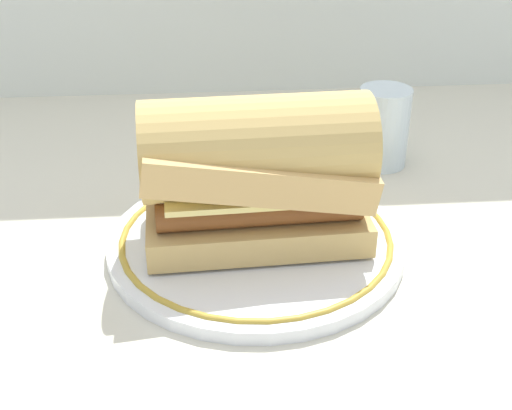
{
  "coord_description": "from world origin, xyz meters",
  "views": [
    {
      "loc": [
        -0.06,
        -0.51,
        0.34
      ],
      "look_at": [
        -0.02,
        0.01,
        0.04
      ],
      "focal_mm": 48.31,
      "sensor_mm": 36.0,
      "label": 1
    }
  ],
  "objects": [
    {
      "name": "ground_plane",
      "position": [
        0.0,
        0.0,
        0.0
      ],
      "size": [
        1.5,
        1.5,
        0.0
      ],
      "primitive_type": "plane",
      "color": "beige"
    },
    {
      "name": "plate",
      "position": [
        -0.02,
        0.01,
        0.01
      ],
      "size": [
        0.26,
        0.26,
        0.01
      ],
      "color": "white",
      "rests_on": "ground_plane"
    },
    {
      "name": "sausage_sandwich",
      "position": [
        -0.02,
        0.01,
        0.08
      ],
      "size": [
        0.2,
        0.11,
        0.13
      ],
      "rotation": [
        0.0,
        0.0,
        0.05
      ],
      "color": "tan",
      "rests_on": "plate"
    },
    {
      "name": "drinking_glass",
      "position": [
        0.13,
        0.17,
        0.04
      ],
      "size": [
        0.06,
        0.06,
        0.09
      ],
      "color": "silver",
      "rests_on": "ground_plane"
    }
  ]
}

